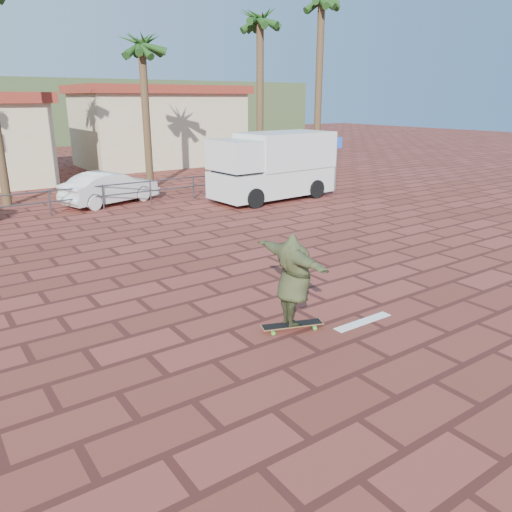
{
  "coord_description": "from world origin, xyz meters",
  "views": [
    {
      "loc": [
        -6.19,
        -7.35,
        4.21
      ],
      "look_at": [
        -0.01,
        1.48,
        0.8
      ],
      "focal_mm": 35.0,
      "sensor_mm": 36.0,
      "label": 1
    }
  ],
  "objects_px": {
    "longboard": "(292,325)",
    "car_white": "(110,188)",
    "skateboarder": "(293,280)",
    "campervan": "(273,165)"
  },
  "relations": [
    {
      "from": "longboard",
      "to": "car_white",
      "type": "height_order",
      "value": "car_white"
    },
    {
      "from": "skateboarder",
      "to": "car_white",
      "type": "xyz_separation_m",
      "value": [
        1.33,
        13.67,
        -0.33
      ]
    },
    {
      "from": "longboard",
      "to": "campervan",
      "type": "height_order",
      "value": "campervan"
    },
    {
      "from": "skateboarder",
      "to": "car_white",
      "type": "relative_size",
      "value": 0.53
    },
    {
      "from": "longboard",
      "to": "skateboarder",
      "type": "xyz_separation_m",
      "value": [
        0.0,
        0.0,
        0.91
      ]
    },
    {
      "from": "longboard",
      "to": "skateboarder",
      "type": "relative_size",
      "value": 0.56
    },
    {
      "from": "longboard",
      "to": "car_white",
      "type": "distance_m",
      "value": 13.74
    },
    {
      "from": "car_white",
      "to": "skateboarder",
      "type": "bearing_deg",
      "value": 157.78
    },
    {
      "from": "longboard",
      "to": "campervan",
      "type": "relative_size",
      "value": 0.22
    },
    {
      "from": "longboard",
      "to": "skateboarder",
      "type": "distance_m",
      "value": 0.91
    }
  ]
}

